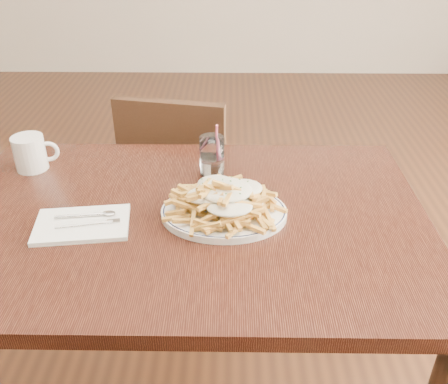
{
  "coord_description": "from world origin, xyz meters",
  "views": [
    {
      "loc": [
        0.11,
        -1.04,
        1.44
      ],
      "look_at": [
        0.09,
        -0.01,
        0.82
      ],
      "focal_mm": 40.0,
      "sensor_mm": 36.0,
      "label": 1
    }
  ],
  "objects_px": {
    "table": "(188,239)",
    "coffee_mug": "(31,153)",
    "chair_far": "(180,182)",
    "water_glass": "(212,158)",
    "loaded_fries": "(224,195)",
    "fries_plate": "(224,212)"
  },
  "relations": [
    {
      "from": "water_glass",
      "to": "coffee_mug",
      "type": "distance_m",
      "value": 0.52
    },
    {
      "from": "water_glass",
      "to": "coffee_mug",
      "type": "relative_size",
      "value": 1.21
    },
    {
      "from": "fries_plate",
      "to": "loaded_fries",
      "type": "height_order",
      "value": "loaded_fries"
    },
    {
      "from": "table",
      "to": "chair_far",
      "type": "xyz_separation_m",
      "value": [
        -0.09,
        0.63,
        -0.19
      ]
    },
    {
      "from": "table",
      "to": "coffee_mug",
      "type": "xyz_separation_m",
      "value": [
        -0.46,
        0.23,
        0.13
      ]
    },
    {
      "from": "chair_far",
      "to": "fries_plate",
      "type": "height_order",
      "value": "chair_far"
    },
    {
      "from": "loaded_fries",
      "to": "coffee_mug",
      "type": "xyz_separation_m",
      "value": [
        -0.56,
        0.24,
        -0.01
      ]
    },
    {
      "from": "coffee_mug",
      "to": "chair_far",
      "type": "bearing_deg",
      "value": 46.08
    },
    {
      "from": "loaded_fries",
      "to": "chair_far",
      "type": "bearing_deg",
      "value": 105.63
    },
    {
      "from": "fries_plate",
      "to": "loaded_fries",
      "type": "relative_size",
      "value": 1.34
    },
    {
      "from": "table",
      "to": "loaded_fries",
      "type": "xyz_separation_m",
      "value": [
        0.09,
        -0.01,
        0.14
      ]
    },
    {
      "from": "table",
      "to": "coffee_mug",
      "type": "bearing_deg",
      "value": 153.3
    },
    {
      "from": "table",
      "to": "coffee_mug",
      "type": "distance_m",
      "value": 0.54
    },
    {
      "from": "water_glass",
      "to": "coffee_mug",
      "type": "xyz_separation_m",
      "value": [
        -0.52,
        0.02,
        0.0
      ]
    },
    {
      "from": "table",
      "to": "fries_plate",
      "type": "distance_m",
      "value": 0.13
    },
    {
      "from": "chair_far",
      "to": "water_glass",
      "type": "distance_m",
      "value": 0.54
    },
    {
      "from": "loaded_fries",
      "to": "water_glass",
      "type": "bearing_deg",
      "value": 99.62
    },
    {
      "from": "fries_plate",
      "to": "chair_far",
      "type": "bearing_deg",
      "value": 105.63
    },
    {
      "from": "loaded_fries",
      "to": "water_glass",
      "type": "relative_size",
      "value": 1.84
    },
    {
      "from": "loaded_fries",
      "to": "fries_plate",
      "type": "bearing_deg",
      "value": 0.0
    },
    {
      "from": "table",
      "to": "loaded_fries",
      "type": "height_order",
      "value": "loaded_fries"
    },
    {
      "from": "chair_far",
      "to": "fries_plate",
      "type": "distance_m",
      "value": 0.72
    }
  ]
}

